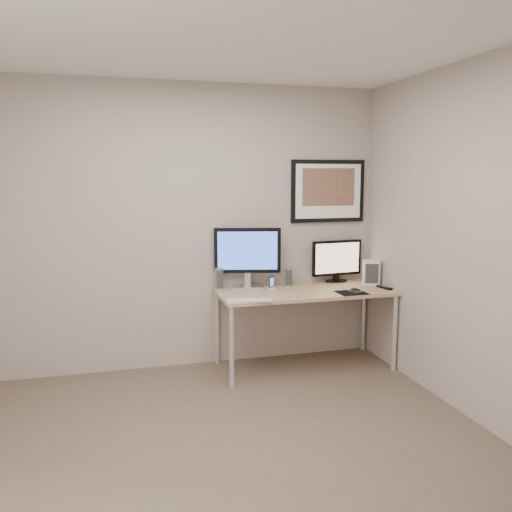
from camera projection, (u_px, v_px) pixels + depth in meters
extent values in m
plane|color=brown|center=(232.00, 450.00, 3.53)|extent=(3.60, 3.60, 0.00)
plane|color=white|center=(229.00, 32.00, 3.14)|extent=(3.60, 3.60, 0.00)
plane|color=gray|center=(190.00, 227.00, 4.95)|extent=(3.60, 0.00, 3.60)
plane|color=gray|center=(480.00, 243.00, 3.81)|extent=(0.00, 3.40, 3.40)
cube|color=#A4804F|center=(305.00, 292.00, 4.97)|extent=(1.60, 0.70, 0.03)
cylinder|color=silver|center=(232.00, 347.00, 4.53)|extent=(0.04, 0.04, 0.70)
cylinder|color=silver|center=(217.00, 327.00, 5.12)|extent=(0.04, 0.04, 0.70)
cylinder|color=silver|center=(395.00, 333.00, 4.93)|extent=(0.04, 0.04, 0.70)
cylinder|color=silver|center=(364.00, 316.00, 5.52)|extent=(0.04, 0.04, 0.70)
cube|color=black|center=(328.00, 191.00, 5.25)|extent=(0.75, 0.03, 0.60)
cube|color=white|center=(328.00, 191.00, 5.23)|extent=(0.67, 0.00, 0.52)
cube|color=orange|center=(329.00, 187.00, 5.22)|extent=(0.54, 0.00, 0.36)
cube|color=#ABABB0|center=(248.00, 287.00, 5.07)|extent=(0.32, 0.26, 0.02)
cube|color=#ABABB0|center=(248.00, 279.00, 5.06)|extent=(0.06, 0.06, 0.12)
cube|color=black|center=(247.00, 250.00, 5.02)|extent=(0.61, 0.18, 0.42)
cube|color=#2943A2|center=(248.00, 251.00, 5.00)|extent=(0.54, 0.13, 0.35)
cube|color=black|center=(336.00, 281.00, 5.35)|extent=(0.23, 0.14, 0.02)
cube|color=black|center=(336.00, 277.00, 5.34)|extent=(0.05, 0.05, 0.05)
cube|color=black|center=(337.00, 258.00, 5.31)|extent=(0.53, 0.08, 0.34)
cube|color=tan|center=(337.00, 258.00, 5.30)|extent=(0.47, 0.05, 0.29)
cylinder|color=#ABABB0|center=(219.00, 279.00, 4.99)|extent=(0.08, 0.08, 0.20)
cylinder|color=#ABABB0|center=(288.00, 277.00, 5.15)|extent=(0.08, 0.08, 0.17)
cube|color=black|center=(271.00, 283.00, 5.01)|extent=(0.07, 0.07, 0.12)
cube|color=silver|center=(250.00, 300.00, 4.53)|extent=(0.39, 0.20, 0.01)
cube|color=black|center=(352.00, 293.00, 4.85)|extent=(0.26, 0.24, 0.00)
ellipsoid|color=black|center=(355.00, 290.00, 4.86)|extent=(0.10, 0.13, 0.04)
cube|color=black|center=(384.00, 287.00, 5.03)|extent=(0.08, 0.18, 0.02)
cube|color=white|center=(371.00, 272.00, 5.20)|extent=(0.18, 0.16, 0.24)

